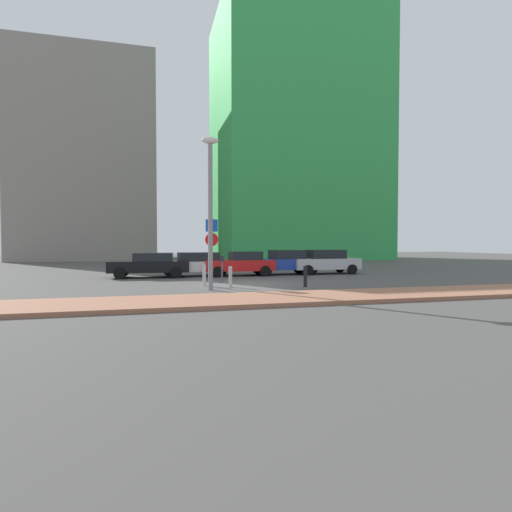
{
  "coord_description": "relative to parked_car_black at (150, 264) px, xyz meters",
  "views": [
    {
      "loc": [
        -4.67,
        -19.07,
        2.01
      ],
      "look_at": [
        0.58,
        1.01,
        1.34
      ],
      "focal_mm": 28.48,
      "sensor_mm": 36.0,
      "label": 1
    }
  ],
  "objects": [
    {
      "name": "parked_car_silver",
      "position": [
        10.99,
        0.01,
        0.06
      ],
      "size": [
        4.42,
        1.96,
        1.56
      ],
      "color": "#B7BABF",
      "rests_on": "ground"
    },
    {
      "name": "parked_car_blue",
      "position": [
        8.33,
        0.21,
        0.03
      ],
      "size": [
        4.58,
        2.1,
        1.56
      ],
      "color": "#1E389E",
      "rests_on": "ground"
    },
    {
      "name": "parked_car_white",
      "position": [
        2.65,
        0.26,
        0.01
      ],
      "size": [
        4.4,
        2.02,
        1.44
      ],
      "color": "white",
      "rests_on": "ground"
    },
    {
      "name": "street_lamp",
      "position": [
        2.47,
        -7.21,
        3.09
      ],
      "size": [
        0.7,
        0.36,
        6.48
      ],
      "color": "gray",
      "rests_on": "ground"
    },
    {
      "name": "parking_meter",
      "position": [
        3.5,
        -4.13,
        0.12
      ],
      "size": [
        0.18,
        0.14,
        1.35
      ],
      "color": "#4C4C51",
      "rests_on": "ground"
    },
    {
      "name": "ground_plane",
      "position": [
        4.66,
        -5.25,
        -0.76
      ],
      "size": [
        120.0,
        120.0,
        0.0
      ],
      "primitive_type": "plane",
      "color": "#4C4947"
    },
    {
      "name": "traffic_bollard_mid",
      "position": [
        6.85,
        -7.01,
        -0.28
      ],
      "size": [
        0.16,
        0.16,
        0.96
      ],
      "primitive_type": "cylinder",
      "color": "black",
      "rests_on": "ground"
    },
    {
      "name": "parked_car_red",
      "position": [
        5.35,
        -0.05,
        0.0
      ],
      "size": [
        4.24,
        1.99,
        1.49
      ],
      "color": "red",
      "rests_on": "ground"
    },
    {
      "name": "parked_car_black",
      "position": [
        0.0,
        0.0,
        0.0
      ],
      "size": [
        4.63,
        2.21,
        1.43
      ],
      "color": "black",
      "rests_on": "ground"
    },
    {
      "name": "sidewalk_brick",
      "position": [
        4.66,
        -10.89,
        -0.69
      ],
      "size": [
        40.0,
        3.0,
        0.14
      ],
      "primitive_type": "cube",
      "color": "#9E664C",
      "rests_on": "ground"
    },
    {
      "name": "parking_sign_post",
      "position": [
        2.68,
        -6.18,
        1.19
      ],
      "size": [
        0.6,
        0.1,
        3.09
      ],
      "color": "gray",
      "rests_on": "ground"
    },
    {
      "name": "traffic_bollard_far",
      "position": [
        2.44,
        -5.38,
        -0.26
      ],
      "size": [
        0.15,
        0.15,
        1.0
      ],
      "primitive_type": "cylinder",
      "color": "#B7B7BC",
      "rests_on": "ground"
    },
    {
      "name": "building_colorful_midrise",
      "position": [
        18.19,
        25.54,
        14.74
      ],
      "size": [
        19.79,
        16.15,
        30.98
      ],
      "primitive_type": "cube",
      "color": "green",
      "rests_on": "ground"
    },
    {
      "name": "traffic_bollard_near",
      "position": [
        3.52,
        -6.24,
        -0.29
      ],
      "size": [
        0.16,
        0.16,
        0.94
      ],
      "primitive_type": "cylinder",
      "color": "#B7B7BC",
      "rests_on": "ground"
    },
    {
      "name": "building_under_construction",
      "position": [
        -6.97,
        29.76,
        11.0
      ],
      "size": [
        15.45,
        15.02,
        23.51
      ],
      "primitive_type": "cube",
      "color": "gray",
      "rests_on": "ground"
    }
  ]
}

